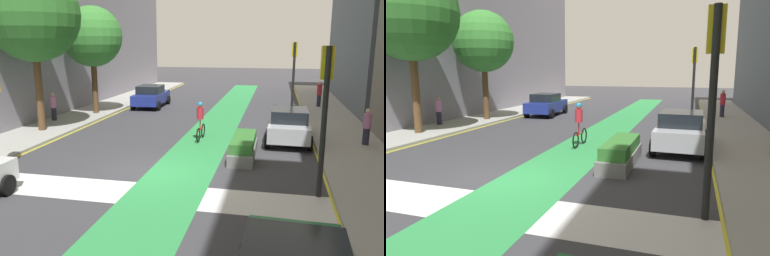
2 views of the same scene
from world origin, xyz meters
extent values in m
plane|color=#38383D|center=(0.00, 0.00, 0.00)|extent=(120.00, 120.00, 0.00)
cube|color=#2D8C47|center=(1.01, 0.00, 0.00)|extent=(2.40, 60.00, 0.01)
cube|color=silver|center=(0.00, -2.00, 0.00)|extent=(12.00, 1.80, 0.01)
cube|color=yellow|center=(-6.00, 0.00, 0.01)|extent=(0.16, 60.00, 0.01)
cube|color=#9E9E99|center=(7.50, 0.00, 0.07)|extent=(3.00, 60.00, 0.15)
cube|color=yellow|center=(6.00, 0.00, 0.01)|extent=(0.16, 60.00, 0.01)
cylinder|color=black|center=(5.61, -1.08, 2.23)|extent=(0.16, 0.16, 4.46)
cube|color=gold|center=(5.61, -0.88, 3.99)|extent=(0.35, 0.28, 0.95)
sphere|color=red|center=(5.61, -0.74, 4.29)|extent=(0.20, 0.20, 0.20)
sphere|color=#4C380C|center=(5.61, -0.74, 3.99)|extent=(0.20, 0.20, 0.20)
sphere|color=#0C3814|center=(5.61, -0.74, 3.69)|extent=(0.20, 0.20, 0.20)
cylinder|color=black|center=(5.27, 14.06, 2.29)|extent=(0.16, 0.16, 4.58)
cube|color=gold|center=(5.27, 14.26, 4.11)|extent=(0.35, 0.28, 0.95)
sphere|color=red|center=(5.27, 14.40, 4.41)|extent=(0.20, 0.20, 0.20)
sphere|color=#4C380C|center=(5.27, 14.40, 4.11)|extent=(0.20, 0.20, 0.20)
sphere|color=#0C3814|center=(5.27, 14.40, 3.81)|extent=(0.20, 0.20, 0.20)
cube|color=#B2B7BF|center=(4.87, 5.68, 0.67)|extent=(1.92, 4.25, 0.70)
cube|color=black|center=(4.86, 5.48, 1.29)|extent=(1.66, 2.05, 0.55)
cylinder|color=black|center=(4.01, 7.17, 0.32)|extent=(0.24, 0.65, 0.64)
cylinder|color=black|center=(5.81, 7.12, 0.32)|extent=(0.24, 0.65, 0.64)
cylinder|color=black|center=(3.93, 4.24, 0.32)|extent=(0.24, 0.65, 0.64)
cylinder|color=black|center=(5.73, 4.18, 0.32)|extent=(0.24, 0.65, 0.64)
cube|color=navy|center=(-4.59, 13.97, 0.67)|extent=(1.98, 4.27, 0.70)
cube|color=black|center=(-4.58, 13.77, 1.29)|extent=(1.68, 2.07, 0.55)
cylinder|color=black|center=(-5.55, 15.40, 0.32)|extent=(0.25, 0.65, 0.64)
cylinder|color=black|center=(-3.75, 15.47, 0.32)|extent=(0.25, 0.65, 0.64)
cylinder|color=black|center=(-5.42, 12.46, 0.32)|extent=(0.25, 0.65, 0.64)
cylinder|color=black|center=(-3.62, 12.54, 0.32)|extent=(0.25, 0.65, 0.64)
cylinder|color=black|center=(-3.65, -2.98, 0.32)|extent=(0.23, 0.64, 0.64)
torus|color=black|center=(0.79, 5.62, 0.34)|extent=(0.08, 0.68, 0.68)
torus|color=black|center=(0.76, 4.57, 0.34)|extent=(0.08, 0.68, 0.68)
cylinder|color=red|center=(0.78, 5.09, 0.52)|extent=(0.09, 0.95, 0.06)
cylinder|color=red|center=(0.77, 4.94, 0.79)|extent=(0.05, 0.05, 0.50)
cylinder|color=red|center=(0.77, 4.94, 1.31)|extent=(0.32, 0.32, 0.55)
sphere|color=#8C6647|center=(0.77, 4.94, 1.70)|extent=(0.22, 0.22, 0.22)
sphere|color=#268CCC|center=(0.77, 4.94, 1.74)|extent=(0.23, 0.23, 0.23)
cylinder|color=#262638|center=(8.15, 5.18, 0.52)|extent=(0.28, 0.28, 0.74)
cylinder|color=#BF72A5|center=(8.15, 5.18, 1.22)|extent=(0.34, 0.34, 0.66)
sphere|color=beige|center=(8.15, 5.18, 1.65)|extent=(0.21, 0.21, 0.21)
cylinder|color=#262638|center=(-8.28, 7.25, 0.52)|extent=(0.28, 0.28, 0.74)
cylinder|color=#BF72A5|center=(-8.28, 7.25, 1.21)|extent=(0.34, 0.34, 0.65)
sphere|color=tan|center=(-8.28, 7.25, 1.65)|extent=(0.21, 0.21, 0.21)
cylinder|color=#262638|center=(7.16, 15.80, 0.56)|extent=(0.28, 0.28, 0.81)
cylinder|color=red|center=(7.16, 15.80, 1.32)|extent=(0.34, 0.34, 0.72)
sphere|color=beige|center=(7.16, 15.80, 1.80)|extent=(0.23, 0.23, 0.23)
cylinder|color=brown|center=(-7.50, 4.83, 2.21)|extent=(0.36, 0.36, 4.13)
sphere|color=#2D6B28|center=(-7.50, 4.83, 5.87)|extent=(4.55, 4.55, 4.55)
cylinder|color=brown|center=(-7.03, 10.09, 1.89)|extent=(0.36, 0.36, 3.47)
sphere|color=#387F33|center=(-7.03, 10.09, 4.92)|extent=(3.70, 3.70, 3.70)
cube|color=slate|center=(3.01, 2.67, 0.23)|extent=(0.96, 3.29, 0.45)
cube|color=#33722D|center=(3.01, 2.67, 0.65)|extent=(0.86, 2.96, 0.40)
camera|label=1|loc=(4.22, -12.73, 4.54)|focal=36.56mm
camera|label=2|loc=(5.20, -8.61, 3.17)|focal=32.28mm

